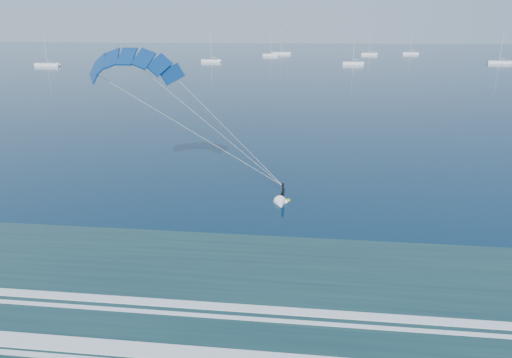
{
  "coord_description": "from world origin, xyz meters",
  "views": [
    {
      "loc": [
        6.38,
        -12.16,
        14.99
      ],
      "look_at": [
        2.3,
        23.32,
        3.05
      ],
      "focal_mm": 32.0,
      "sensor_mm": 36.0,
      "label": 1
    }
  ],
  "objects_px": {
    "sailboat_2": "(270,55)",
    "sailboat_3": "(353,63)",
    "sailboat_0": "(47,64)",
    "sailboat_4": "(369,54)",
    "sailboat_1": "(211,61)",
    "kitesurfer_rig": "(212,127)",
    "sailboat_8": "(410,53)",
    "sailboat_7": "(281,53)",
    "sailboat_5": "(499,62)"
  },
  "relations": [
    {
      "from": "sailboat_1",
      "to": "sailboat_4",
      "type": "relative_size",
      "value": 1.0
    },
    {
      "from": "sailboat_5",
      "to": "sailboat_8",
      "type": "xyz_separation_m",
      "value": [
        -23.69,
        67.03,
        -0.01
      ]
    },
    {
      "from": "sailboat_4",
      "to": "sailboat_5",
      "type": "relative_size",
      "value": 0.9
    },
    {
      "from": "kitesurfer_rig",
      "to": "sailboat_5",
      "type": "xyz_separation_m",
      "value": [
        88.44,
        176.76,
        -6.66
      ]
    },
    {
      "from": "kitesurfer_rig",
      "to": "sailboat_3",
      "type": "height_order",
      "value": "kitesurfer_rig"
    },
    {
      "from": "sailboat_0",
      "to": "sailboat_7",
      "type": "relative_size",
      "value": 1.0
    },
    {
      "from": "kitesurfer_rig",
      "to": "sailboat_2",
      "type": "height_order",
      "value": "kitesurfer_rig"
    },
    {
      "from": "sailboat_0",
      "to": "sailboat_8",
      "type": "distance_m",
      "value": 191.27
    },
    {
      "from": "sailboat_0",
      "to": "sailboat_2",
      "type": "height_order",
      "value": "sailboat_0"
    },
    {
      "from": "sailboat_0",
      "to": "sailboat_3",
      "type": "bearing_deg",
      "value": 10.1
    },
    {
      "from": "sailboat_3",
      "to": "sailboat_4",
      "type": "height_order",
      "value": "sailboat_3"
    },
    {
      "from": "sailboat_5",
      "to": "sailboat_2",
      "type": "bearing_deg",
      "value": 157.67
    },
    {
      "from": "sailboat_2",
      "to": "sailboat_3",
      "type": "xyz_separation_m",
      "value": [
        39.22,
        -54.98,
        0.01
      ]
    },
    {
      "from": "sailboat_8",
      "to": "sailboat_3",
      "type": "bearing_deg",
      "value": -116.12
    },
    {
      "from": "sailboat_2",
      "to": "sailboat_0",
      "type": "bearing_deg",
      "value": -137.36
    },
    {
      "from": "sailboat_0",
      "to": "sailboat_1",
      "type": "distance_m",
      "value": 67.46
    },
    {
      "from": "sailboat_7",
      "to": "sailboat_5",
      "type": "bearing_deg",
      "value": -31.43
    },
    {
      "from": "sailboat_0",
      "to": "sailboat_3",
      "type": "xyz_separation_m",
      "value": [
        122.63,
        21.85,
        -0.01
      ]
    },
    {
      "from": "kitesurfer_rig",
      "to": "sailboat_3",
      "type": "distance_m",
      "value": 165.86
    },
    {
      "from": "sailboat_7",
      "to": "sailboat_1",
      "type": "bearing_deg",
      "value": -112.64
    },
    {
      "from": "sailboat_4",
      "to": "sailboat_7",
      "type": "relative_size",
      "value": 0.88
    },
    {
      "from": "sailboat_3",
      "to": "sailboat_0",
      "type": "bearing_deg",
      "value": -169.9
    },
    {
      "from": "sailboat_5",
      "to": "sailboat_8",
      "type": "relative_size",
      "value": 1.09
    },
    {
      "from": "sailboat_0",
      "to": "sailboat_7",
      "type": "xyz_separation_m",
      "value": [
        88.0,
        94.47,
        -0.01
      ]
    },
    {
      "from": "sailboat_1",
      "to": "sailboat_5",
      "type": "distance_m",
      "value": 124.89
    },
    {
      "from": "sailboat_0",
      "to": "sailboat_4",
      "type": "xyz_separation_m",
      "value": [
        137.5,
        92.53,
        -0.01
      ]
    },
    {
      "from": "sailboat_0",
      "to": "sailboat_8",
      "type": "relative_size",
      "value": 1.12
    },
    {
      "from": "sailboat_2",
      "to": "sailboat_7",
      "type": "bearing_deg",
      "value": 75.43
    },
    {
      "from": "sailboat_7",
      "to": "sailboat_0",
      "type": "bearing_deg",
      "value": -132.97
    },
    {
      "from": "sailboat_0",
      "to": "kitesurfer_rig",
      "type": "bearing_deg",
      "value": -55.61
    },
    {
      "from": "kitesurfer_rig",
      "to": "sailboat_1",
      "type": "distance_m",
      "value": 175.09
    },
    {
      "from": "sailboat_5",
      "to": "sailboat_7",
      "type": "height_order",
      "value": "sailboat_7"
    },
    {
      "from": "sailboat_0",
      "to": "sailboat_8",
      "type": "xyz_separation_m",
      "value": [
        161.88,
        101.89,
        -0.01
      ]
    },
    {
      "from": "sailboat_3",
      "to": "sailboat_8",
      "type": "xyz_separation_m",
      "value": [
        39.24,
        80.04,
        0.0
      ]
    },
    {
      "from": "sailboat_7",
      "to": "sailboat_8",
      "type": "xyz_separation_m",
      "value": [
        73.88,
        7.42,
        -0.0
      ]
    },
    {
      "from": "sailboat_5",
      "to": "sailboat_4",
      "type": "bearing_deg",
      "value": 129.8
    },
    {
      "from": "sailboat_5",
      "to": "kitesurfer_rig",
      "type": "bearing_deg",
      "value": -116.58
    },
    {
      "from": "sailboat_1",
      "to": "sailboat_7",
      "type": "height_order",
      "value": "sailboat_7"
    },
    {
      "from": "sailboat_1",
      "to": "sailboat_2",
      "type": "relative_size",
      "value": 1.07
    },
    {
      "from": "kitesurfer_rig",
      "to": "sailboat_4",
      "type": "xyz_separation_m",
      "value": [
        40.38,
        234.44,
        -6.67
      ]
    },
    {
      "from": "sailboat_0",
      "to": "sailboat_5",
      "type": "bearing_deg",
      "value": 10.64
    },
    {
      "from": "sailboat_0",
      "to": "sailboat_4",
      "type": "height_order",
      "value": "sailboat_0"
    },
    {
      "from": "kitesurfer_rig",
      "to": "sailboat_8",
      "type": "bearing_deg",
      "value": 75.13
    },
    {
      "from": "kitesurfer_rig",
      "to": "sailboat_1",
      "type": "relative_size",
      "value": 1.39
    },
    {
      "from": "sailboat_2",
      "to": "sailboat_8",
      "type": "relative_size",
      "value": 0.92
    },
    {
      "from": "kitesurfer_rig",
      "to": "sailboat_4",
      "type": "height_order",
      "value": "kitesurfer_rig"
    },
    {
      "from": "sailboat_0",
      "to": "sailboat_1",
      "type": "height_order",
      "value": "sailboat_0"
    },
    {
      "from": "sailboat_2",
      "to": "sailboat_4",
      "type": "height_order",
      "value": "sailboat_4"
    },
    {
      "from": "sailboat_3",
      "to": "sailboat_4",
      "type": "bearing_deg",
      "value": 78.12
    },
    {
      "from": "sailboat_4",
      "to": "sailboat_8",
      "type": "bearing_deg",
      "value": 21.0
    }
  ]
}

